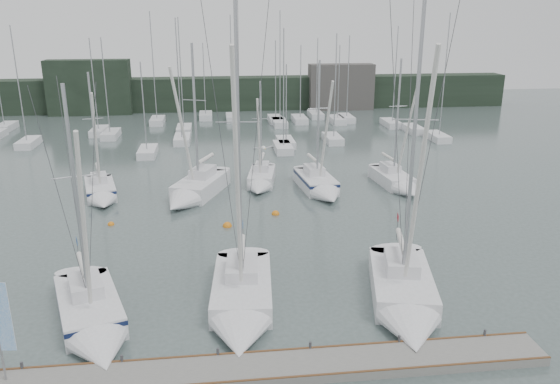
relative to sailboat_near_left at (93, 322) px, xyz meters
The scene contains 19 objects.
ground 7.83m from the sailboat_near_left, ahead, with size 160.00×160.00×0.00m, color #445350.
dock 8.73m from the sailboat_near_left, 27.28° to the right, with size 24.00×2.00×0.40m, color #61605C.
far_treeline 63.51m from the sailboat_near_left, 82.99° to the left, with size 90.00×4.00×5.00m, color black.
far_building_left 62.32m from the sailboat_near_left, 101.36° to the left, with size 12.00×3.00×8.00m, color black.
far_building_right 66.28m from the sailboat_near_left, 67.12° to the left, with size 10.00×3.00×7.00m, color #43403D.
mast_forest 46.51m from the sailboat_near_left, 79.40° to the left, with size 54.98×25.72×14.89m.
sailboat_near_left is the anchor object (origin of this frame).
sailboat_near_center 6.95m from the sailboat_near_left, ahead, with size 3.72×9.69×16.08m.
sailboat_near_right 15.10m from the sailboat_near_left, ahead, with size 5.06×9.88×16.08m.
sailboat_mid_a 20.16m from the sailboat_near_left, 99.48° to the left, with size 3.83×7.17×10.77m.
sailboat_mid_b 19.47m from the sailboat_near_left, 78.18° to the left, with size 5.87×9.09×13.08m.
sailboat_mid_c 23.85m from the sailboat_near_left, 65.94° to the left, with size 3.23×6.98×9.63m.
sailboat_mid_d 24.29m from the sailboat_near_left, 53.23° to the left, with size 3.35×7.99×11.65m.
sailboat_mid_e 29.19m from the sailboat_near_left, 42.85° to the left, with size 2.99×7.54×11.57m.
buoy_a 14.42m from the sailboat_near_left, 62.82° to the left, with size 0.65×0.65×0.65m, color orange.
buoy_b 18.05m from the sailboat_near_left, 55.40° to the left, with size 0.59×0.59×0.59m, color orange.
buoy_c 14.23m from the sailboat_near_left, 96.58° to the left, with size 0.47×0.47×0.47m, color orange.
dock_banner 5.10m from the sailboat_near_left, 122.89° to the right, with size 0.67×0.13×4.40m.
seagull 11.89m from the sailboat_near_left, 27.84° to the left, with size 1.03×0.50×0.21m.
Camera 1 is at (-1.76, -24.22, 14.22)m, focal length 35.00 mm.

